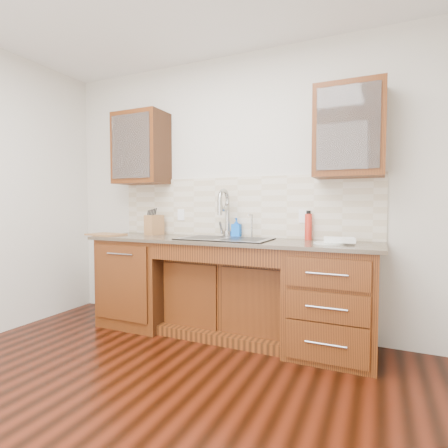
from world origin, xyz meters
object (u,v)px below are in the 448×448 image
at_px(plate, 329,243).
at_px(knife_block, 154,225).
at_px(water_bottle, 308,227).
at_px(cutting_board, 106,234).
at_px(soap_bottle, 236,227).

distance_m(plate, knife_block, 1.82).
xyz_separation_m(water_bottle, cutting_board, (-2.01, -0.36, -0.11)).
distance_m(plate, cutting_board, 2.24).
relative_size(soap_bottle, water_bottle, 0.80).
relative_size(soap_bottle, plate, 0.75).
height_order(soap_bottle, water_bottle, water_bottle).
relative_size(water_bottle, knife_block, 1.12).
bearing_deg(soap_bottle, cutting_board, -171.15).
bearing_deg(knife_block, cutting_board, -140.13).
relative_size(knife_block, cutting_board, 0.57).
distance_m(soap_bottle, water_bottle, 0.70).
relative_size(soap_bottle, knife_block, 0.90).
height_order(water_bottle, cutting_board, water_bottle).
bearing_deg(cutting_board, water_bottle, 10.18).
bearing_deg(cutting_board, knife_block, 31.65).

